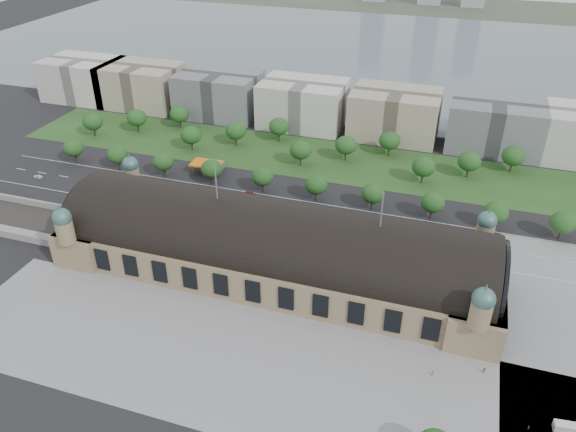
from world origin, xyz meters
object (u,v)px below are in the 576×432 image
(petrol_station, at_px, (212,164))
(pedestrian_1, at_px, (528,428))
(traffic_car_0, at_px, (38,176))
(traffic_car_2, at_px, (157,204))
(parked_car_1, at_px, (136,204))
(bus_east, at_px, (391,237))
(bus_west, at_px, (283,218))
(parked_car_0, at_px, (127,203))
(parked_car_6, at_px, (220,225))
(bus_mid, at_px, (323,228))
(parked_car_4, at_px, (176,211))
(parked_car_2, at_px, (171,213))
(parked_car_3, at_px, (163,209))
(traffic_car_3, at_px, (251,194))
(van_east, at_px, (565,428))
(traffic_car_4, at_px, (352,225))
(parked_car_5, at_px, (187,213))
(pedestrian_2, at_px, (484,370))
(pedestrian_0, at_px, (432,374))
(traffic_car_6, at_px, (458,243))

(petrol_station, distance_m, pedestrian_1, 173.13)
(pedestrian_1, bearing_deg, petrol_station, 77.83)
(traffic_car_0, bearing_deg, petrol_station, 113.64)
(traffic_car_2, distance_m, parked_car_1, 8.71)
(bus_east, bearing_deg, petrol_station, 65.53)
(parked_car_1, bearing_deg, bus_west, 71.90)
(bus_east, bearing_deg, parked_car_0, 89.62)
(parked_car_6, distance_m, bus_mid, 40.66)
(petrol_station, bearing_deg, parked_car_4, -86.93)
(parked_car_2, height_order, parked_car_3, parked_car_3)
(traffic_car_3, bearing_deg, parked_car_1, 126.76)
(parked_car_6, xyz_separation_m, bus_east, (65.64, 10.65, 1.06))
(bus_mid, height_order, van_east, bus_mid)
(traffic_car_3, distance_m, traffic_car_4, 48.55)
(parked_car_0, relative_size, parked_car_5, 0.85)
(petrol_station, bearing_deg, parked_car_3, -95.37)
(traffic_car_2, height_order, pedestrian_1, pedestrian_1)
(bus_west, bearing_deg, bus_mid, -96.45)
(traffic_car_2, bearing_deg, traffic_car_0, -95.48)
(parked_car_3, height_order, pedestrian_2, pedestrian_2)
(parked_car_6, relative_size, bus_mid, 0.43)
(parked_car_5, bearing_deg, parked_car_1, -127.21)
(parked_car_1, height_order, bus_mid, bus_mid)
(traffic_car_2, relative_size, pedestrian_0, 3.28)
(pedestrian_1, bearing_deg, parked_car_4, 89.50)
(bus_west, bearing_deg, bus_east, -91.21)
(parked_car_0, relative_size, pedestrian_1, 2.91)
(parked_car_0, height_order, parked_car_2, parked_car_0)
(petrol_station, relative_size, bus_west, 1.04)
(parked_car_2, bearing_deg, bus_mid, 72.59)
(bus_east, bearing_deg, parked_car_1, 89.77)
(traffic_car_6, bearing_deg, bus_east, -77.96)
(parked_car_1, bearing_deg, parked_car_0, -114.48)
(pedestrian_0, xyz_separation_m, pedestrian_2, (13.51, 5.69, 0.05))
(parked_car_6, relative_size, bus_east, 0.39)
(traffic_car_6, relative_size, bus_west, 0.41)
(petrol_station, bearing_deg, parked_car_5, -79.63)
(parked_car_1, relative_size, parked_car_3, 1.22)
(petrol_station, height_order, parked_car_6, petrol_station)
(parked_car_0, relative_size, pedestrian_2, 2.63)
(petrol_station, relative_size, traffic_car_4, 3.18)
(parked_car_3, xyz_separation_m, van_east, (148.00, -64.81, 0.48))
(parked_car_2, xyz_separation_m, parked_car_5, (6.35, 1.50, 0.10))
(parked_car_5, bearing_deg, parked_car_2, -113.95)
(van_east, relative_size, pedestrian_1, 4.07)
(parked_car_1, xyz_separation_m, pedestrian_0, (127.33, -56.54, 0.04))
(bus_west, bearing_deg, traffic_car_4, -79.55)
(traffic_car_0, distance_m, pedestrian_0, 194.72)
(parked_car_5, bearing_deg, parked_car_4, -127.21)
(traffic_car_3, distance_m, parked_car_1, 48.31)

